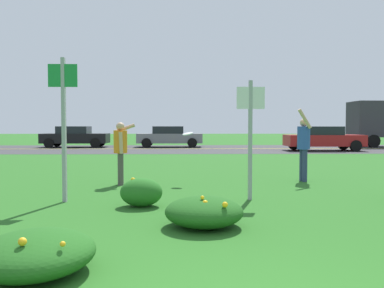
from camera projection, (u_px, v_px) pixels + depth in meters
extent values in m
plane|color=#26601E|center=(196.00, 168.00, 14.36)|extent=(120.00, 120.00, 0.00)
cube|color=#38383A|center=(190.00, 149.00, 26.07)|extent=(120.00, 9.71, 0.01)
cube|color=yellow|center=(190.00, 149.00, 26.07)|extent=(120.00, 0.16, 0.00)
ellipsoid|color=#1E5619|center=(204.00, 212.00, 5.98)|extent=(1.17, 1.15, 0.45)
sphere|color=yellow|center=(217.00, 204.00, 5.94)|extent=(0.07, 0.07, 0.07)
sphere|color=yellow|center=(202.00, 198.00, 5.79)|extent=(0.06, 0.06, 0.06)
sphere|color=yellow|center=(189.00, 213.00, 5.68)|extent=(0.07, 0.07, 0.07)
sphere|color=yellow|center=(205.00, 203.00, 5.72)|extent=(0.08, 0.08, 0.08)
sphere|color=yellow|center=(225.00, 205.00, 5.59)|extent=(0.08, 0.08, 0.08)
ellipsoid|color=#1E5619|center=(35.00, 253.00, 4.07)|extent=(1.20, 1.28, 0.43)
sphere|color=gold|center=(22.00, 243.00, 4.11)|extent=(0.08, 0.08, 0.08)
sphere|color=gold|center=(48.00, 241.00, 4.23)|extent=(0.06, 0.06, 0.06)
sphere|color=gold|center=(22.00, 242.00, 3.70)|extent=(0.08, 0.08, 0.08)
sphere|color=gold|center=(31.00, 245.00, 3.84)|extent=(0.07, 0.07, 0.07)
sphere|color=gold|center=(63.00, 244.00, 3.75)|extent=(0.05, 0.05, 0.05)
ellipsoid|color=#23661E|center=(141.00, 192.00, 7.48)|extent=(0.78, 0.65, 0.53)
sphere|color=yellow|center=(133.00, 180.00, 7.48)|extent=(0.08, 0.08, 0.08)
sphere|color=yellow|center=(140.00, 188.00, 7.35)|extent=(0.07, 0.07, 0.07)
sphere|color=yellow|center=(139.00, 186.00, 7.33)|extent=(0.07, 0.07, 0.07)
sphere|color=yellow|center=(154.00, 186.00, 7.45)|extent=(0.06, 0.06, 0.06)
cube|color=#93969B|center=(64.00, 130.00, 7.88)|extent=(0.07, 0.10, 2.82)
cube|color=#197F38|center=(63.00, 76.00, 7.80)|extent=(0.56, 0.03, 0.44)
cube|color=#93969B|center=(250.00, 140.00, 8.13)|extent=(0.07, 0.10, 2.41)
cube|color=silver|center=(251.00, 98.00, 8.07)|extent=(0.56, 0.03, 0.44)
cylinder|color=orange|center=(120.00, 142.00, 10.18)|extent=(0.34, 0.34, 0.57)
sphere|color=tan|center=(120.00, 126.00, 10.16)|extent=(0.21, 0.21, 0.21)
cylinder|color=#4C4742|center=(121.00, 169.00, 10.30)|extent=(0.14, 0.14, 0.81)
cylinder|color=#4C4742|center=(121.00, 169.00, 10.13)|extent=(0.14, 0.14, 0.81)
cylinder|color=tan|center=(125.00, 128.00, 10.38)|extent=(0.54, 0.15, 0.26)
cylinder|color=tan|center=(121.00, 143.00, 9.99)|extent=(0.12, 0.10, 0.54)
cylinder|color=#2D4C9E|center=(304.00, 138.00, 10.84)|extent=(0.34, 0.34, 0.61)
sphere|color=tan|center=(304.00, 123.00, 10.82)|extent=(0.21, 0.21, 0.21)
cylinder|color=navy|center=(305.00, 166.00, 10.79)|extent=(0.14, 0.14, 0.87)
cylinder|color=navy|center=(302.00, 165.00, 10.95)|extent=(0.14, 0.14, 0.87)
cylinder|color=tan|center=(305.00, 119.00, 10.61)|extent=(0.39, 0.13, 0.54)
cylinder|color=tan|center=(300.00, 138.00, 11.03)|extent=(0.12, 0.10, 0.58)
cylinder|color=white|center=(188.00, 134.00, 10.46)|extent=(0.28, 0.27, 0.11)
torus|color=white|center=(188.00, 134.00, 10.46)|extent=(0.28, 0.27, 0.11)
cube|color=black|center=(75.00, 138.00, 28.02)|extent=(4.50, 1.82, 0.66)
cube|color=black|center=(74.00, 130.00, 27.99)|extent=(2.10, 1.64, 0.52)
cylinder|color=black|center=(101.00, 142.00, 28.96)|extent=(0.66, 0.22, 0.66)
cylinder|color=black|center=(95.00, 143.00, 27.18)|extent=(0.66, 0.22, 0.66)
cylinder|color=black|center=(57.00, 142.00, 28.88)|extent=(0.66, 0.22, 0.66)
cylinder|color=black|center=(49.00, 143.00, 27.10)|extent=(0.66, 0.22, 0.66)
cube|color=slate|center=(170.00, 138.00, 28.19)|extent=(4.50, 1.82, 0.66)
cube|color=black|center=(168.00, 130.00, 28.16)|extent=(2.10, 1.64, 0.52)
cylinder|color=black|center=(192.00, 142.00, 29.14)|extent=(0.66, 0.22, 0.66)
cylinder|color=black|center=(192.00, 143.00, 27.36)|extent=(0.66, 0.22, 0.66)
cylinder|color=black|center=(149.00, 142.00, 29.05)|extent=(0.66, 0.22, 0.66)
cylinder|color=black|center=(146.00, 143.00, 27.28)|extent=(0.66, 0.22, 0.66)
cube|color=maroon|center=(324.00, 140.00, 24.08)|extent=(4.50, 1.82, 0.66)
cube|color=black|center=(322.00, 131.00, 24.05)|extent=(2.10, 1.64, 0.52)
cylinder|color=black|center=(343.00, 144.00, 25.02)|extent=(0.66, 0.22, 0.66)
cylinder|color=black|center=(356.00, 146.00, 23.24)|extent=(0.66, 0.22, 0.66)
cylinder|color=black|center=(294.00, 145.00, 24.94)|extent=(0.66, 0.22, 0.66)
cylinder|color=black|center=(302.00, 146.00, 23.16)|extent=(0.66, 0.22, 0.66)
cube|color=#333338|center=(384.00, 119.00, 28.54)|extent=(4.60, 2.30, 2.50)
cylinder|color=black|center=(359.00, 140.00, 29.67)|extent=(0.88, 0.26, 0.88)
cylinder|color=black|center=(373.00, 141.00, 27.47)|extent=(0.88, 0.26, 0.88)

